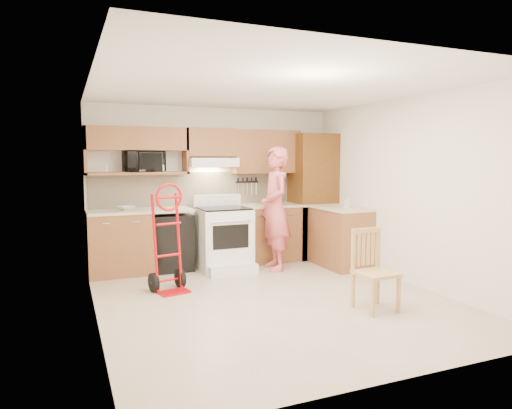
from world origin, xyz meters
TOP-DOWN VIEW (x-y plane):
  - floor at (0.00, 0.00)m, footprint 4.00×4.50m
  - ceiling at (0.00, 0.00)m, footprint 4.00×4.50m
  - wall_back at (0.00, 2.26)m, footprint 4.00×0.02m
  - wall_front at (0.00, -2.26)m, footprint 4.00×0.02m
  - wall_left at (-2.01, 0.00)m, footprint 0.02×4.50m
  - wall_right at (2.01, 0.00)m, footprint 0.02×4.50m
  - backsplash at (0.00, 2.23)m, footprint 3.92×0.03m
  - lower_cab_left at (-1.55, 1.95)m, footprint 0.90×0.60m
  - dishwasher at (-0.80, 1.95)m, footprint 0.60×0.60m
  - lower_cab_right at (0.83, 1.95)m, footprint 1.14×0.60m
  - countertop_left at (-1.25, 1.95)m, footprint 1.50×0.63m
  - countertop_right at (0.83, 1.95)m, footprint 1.14×0.63m
  - cab_return_right at (1.70, 1.15)m, footprint 0.60×1.00m
  - countertop_return at (1.70, 1.15)m, footprint 0.63×1.00m
  - pantry_tall at (1.65, 1.95)m, footprint 0.70×0.60m
  - upper_cab_left at (-1.25, 2.08)m, footprint 1.50×0.33m
  - upper_shelf_mw at (-1.25, 2.08)m, footprint 1.50×0.33m
  - upper_cab_center at (-0.12, 2.08)m, footprint 0.76×0.33m
  - upper_cab_right at (0.83, 2.08)m, footprint 1.14×0.33m
  - range_hood at (-0.12, 2.02)m, footprint 0.76×0.46m
  - knife_strip at (0.55, 2.21)m, footprint 0.40×0.05m
  - microwave at (-1.16, 2.08)m, footprint 0.61×0.45m
  - range at (-0.05, 1.60)m, footprint 0.76×1.00m
  - person at (0.67, 1.35)m, footprint 0.52×0.72m
  - hand_truck at (-1.06, 0.78)m, footprint 0.58×0.55m
  - dining_chair at (0.90, -0.82)m, footprint 0.42×0.46m
  - soap_bottle at (1.70, 0.96)m, footprint 0.09×0.09m
  - bowl at (-1.44, 1.95)m, footprint 0.30×0.30m

SIDE VIEW (x-z plane):
  - floor at x=0.00m, z-range -0.02..0.00m
  - dishwasher at x=-0.80m, z-range 0.00..0.85m
  - lower_cab_left at x=-1.55m, z-range 0.00..0.90m
  - lower_cab_right at x=0.83m, z-range 0.00..0.90m
  - cab_return_right at x=1.70m, z-range 0.00..0.90m
  - dining_chair at x=0.90m, z-range 0.00..0.90m
  - range at x=-0.05m, z-range 0.00..1.13m
  - hand_truck at x=-1.06m, z-range 0.00..1.25m
  - countertop_left at x=-1.25m, z-range 0.90..0.94m
  - countertop_right at x=0.83m, z-range 0.90..0.94m
  - countertop_return at x=1.70m, z-range 0.90..0.94m
  - person at x=0.67m, z-range 0.00..1.87m
  - bowl at x=-1.44m, z-range 0.94..1.00m
  - soap_bottle at x=1.70m, z-range 0.94..1.11m
  - pantry_tall at x=1.65m, z-range 0.00..2.10m
  - backsplash at x=0.00m, z-range 0.92..1.48m
  - knife_strip at x=0.55m, z-range 1.09..1.39m
  - wall_back at x=0.00m, z-range 0.00..2.50m
  - wall_front at x=0.00m, z-range 0.00..2.50m
  - wall_left at x=-2.01m, z-range 0.00..2.50m
  - wall_right at x=2.01m, z-range 0.00..2.50m
  - upper_shelf_mw at x=-1.25m, z-range 1.45..1.49m
  - range_hood at x=-0.12m, z-range 1.56..1.70m
  - microwave at x=-1.16m, z-range 1.49..1.80m
  - upper_cab_right at x=0.83m, z-range 1.45..2.15m
  - upper_cab_center at x=-0.12m, z-range 1.72..2.16m
  - upper_cab_left at x=-1.25m, z-range 1.81..2.15m
  - ceiling at x=0.00m, z-range 2.50..2.52m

